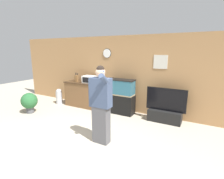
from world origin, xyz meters
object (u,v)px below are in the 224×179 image
(trash_bin, at_px, (59,96))
(potted_plant, at_px, (29,101))
(counter_island, at_px, (84,94))
(tv_on_stand, at_px, (165,112))
(person_standing, at_px, (100,104))
(knife_block, at_px, (76,78))
(aquarium_on_stand, at_px, (120,96))
(microwave, at_px, (90,79))

(trash_bin, bearing_deg, potted_plant, -93.26)
(counter_island, distance_m, tv_on_stand, 3.07)
(tv_on_stand, xyz_separation_m, person_standing, (-1.02, -1.96, 0.64))
(counter_island, bearing_deg, knife_block, -177.37)
(counter_island, relative_size, aquarium_on_stand, 1.25)
(aquarium_on_stand, height_order, person_standing, person_standing)
(counter_island, xyz_separation_m, person_standing, (2.04, -1.95, 0.47))
(microwave, relative_size, trash_bin, 0.80)
(counter_island, distance_m, microwave, 0.67)
(knife_block, xyz_separation_m, person_standing, (2.35, -1.93, -0.13))
(knife_block, relative_size, potted_plant, 0.48)
(microwave, xyz_separation_m, aquarium_on_stand, (1.25, 0.01, -0.48))
(microwave, distance_m, knife_block, 0.61)
(potted_plant, height_order, trash_bin, potted_plant)
(counter_island, distance_m, knife_block, 0.67)
(microwave, bearing_deg, knife_block, -178.19)
(aquarium_on_stand, relative_size, trash_bin, 1.94)
(tv_on_stand, bearing_deg, microwave, -179.93)
(trash_bin, bearing_deg, tv_on_stand, 3.08)
(counter_island, relative_size, knife_block, 4.33)
(tv_on_stand, height_order, potted_plant, tv_on_stand)
(potted_plant, distance_m, trash_bin, 1.28)
(counter_island, height_order, person_standing, person_standing)
(trash_bin, bearing_deg, person_standing, -29.00)
(aquarium_on_stand, distance_m, potted_plant, 3.10)
(knife_block, bearing_deg, aquarium_on_stand, 0.94)
(aquarium_on_stand, bearing_deg, person_standing, -75.83)
(tv_on_stand, bearing_deg, knife_block, -179.61)
(tv_on_stand, xyz_separation_m, trash_bin, (-4.15, -0.22, 0.01))
(person_standing, bearing_deg, tv_on_stand, 62.47)
(counter_island, height_order, trash_bin, counter_island)
(tv_on_stand, distance_m, trash_bin, 4.15)
(counter_island, bearing_deg, potted_plant, -127.80)
(knife_block, distance_m, potted_plant, 1.83)
(microwave, xyz_separation_m, potted_plant, (-1.46, -1.50, -0.66))
(aquarium_on_stand, distance_m, trash_bin, 2.66)
(microwave, xyz_separation_m, person_standing, (1.74, -1.95, -0.13))
(person_standing, height_order, trash_bin, person_standing)
(knife_block, height_order, trash_bin, knife_block)
(knife_block, bearing_deg, potted_plant, -119.82)
(microwave, xyz_separation_m, trash_bin, (-1.38, -0.22, -0.76))
(knife_block, bearing_deg, tv_on_stand, 0.39)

